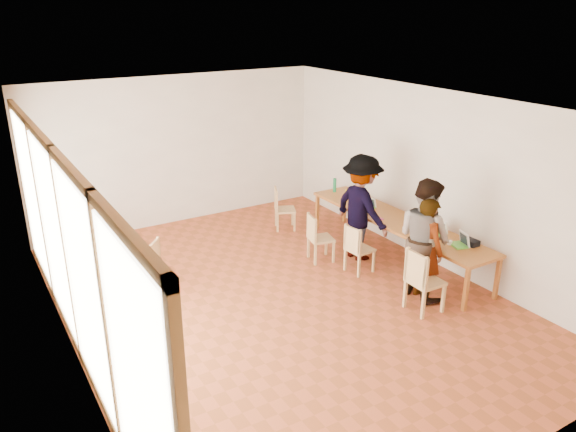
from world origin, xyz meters
The scene contains 25 objects.
ground centered at (0.00, 0.00, 0.00)m, with size 8.00×8.00×0.00m, color #AA4C29.
wall_back centered at (0.00, 4.00, 1.50)m, with size 6.00×0.10×3.00m, color beige.
wall_front centered at (0.00, -4.00, 1.50)m, with size 6.00×0.10×3.00m, color beige.
wall_right centered at (3.00, 0.00, 1.50)m, with size 0.10×8.00×3.00m, color beige.
window_wall centered at (-2.96, 0.00, 1.50)m, with size 0.10×8.00×3.00m, color white.
ceiling centered at (0.00, 0.00, 3.02)m, with size 6.00×8.00×0.04m, color white.
communal_table centered at (2.50, 0.22, 0.70)m, with size 0.80×4.00×0.75m.
side_table centered at (-2.20, 2.27, 0.67)m, with size 0.90×0.90×0.75m.
chair_near centered at (1.56, -1.37, 0.60)m, with size 0.47×0.47×0.52m.
chair_mid centered at (1.56, 0.14, 0.52)m, with size 0.43×0.43×0.45m.
chair_far centered at (1.26, 0.87, 0.53)m, with size 0.48×0.48×0.46m.
chair_empty centered at (1.49, 2.50, 0.52)m, with size 0.53×0.53×0.45m.
chair_spare centered at (-1.58, 1.29, 0.53)m, with size 0.56×0.56×0.46m.
person_near centered at (1.92, -1.11, 0.82)m, with size 0.60×0.39×1.64m, color gray.
person_mid centered at (1.98, -0.97, 0.94)m, with size 0.92×0.71×1.88m, color gray.
person_far centered at (2.01, 0.59, 0.95)m, with size 1.22×0.70×1.89m, color gray.
laptop_near centered at (2.59, -1.17, 0.81)m, with size 0.29×0.31×0.22m.
laptop_mid centered at (2.67, -0.62, 0.81)m, with size 0.23×0.27×0.22m.
laptop_far centered at (2.50, 0.95, 0.80)m, with size 0.21×0.24×0.19m.
yellow_mug centered at (2.60, 1.75, 0.80)m, with size 0.12×0.12×0.10m, color yellow.
green_bottle centered at (2.47, 2.03, 0.89)m, with size 0.07×0.07×0.28m, color #187742.
clear_glass centered at (2.73, 0.14, 0.80)m, with size 0.07×0.07×0.09m, color silver.
condiment_cup centered at (2.48, -1.04, 0.78)m, with size 0.08×0.08×0.06m, color white.
pink_phone centered at (2.28, 0.38, 0.76)m, with size 0.05×0.10×0.01m, color #BF3174.
black_pouch centered at (2.75, -1.21, 0.80)m, with size 0.16×0.26×0.09m, color black.
Camera 1 is at (-3.87, -6.59, 4.27)m, focal length 35.00 mm.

